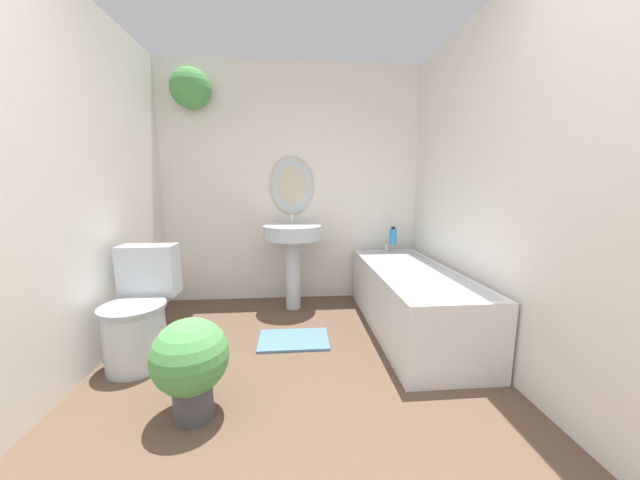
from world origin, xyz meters
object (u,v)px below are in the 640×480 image
Objects in this scene: toilet at (140,314)px; pedestal_sink at (293,244)px; bathtub at (411,297)px; shampoo_bottle at (393,236)px; potted_plant at (191,361)px.

pedestal_sink is at bearing 40.33° from toilet.
bathtub is 0.78m from shampoo_bottle.
shampoo_bottle reaches higher than bathtub.
potted_plant is at bearing -148.14° from bathtub.
potted_plant is at bearing -133.98° from shampoo_bottle.
shampoo_bottle is (0.05, 0.67, 0.41)m from bathtub.
pedestal_sink is (1.04, 0.88, 0.32)m from toilet.
bathtub is 8.99× the size of shampoo_bottle.
toilet is 4.19× the size of shampoo_bottle.
pedestal_sink is 1.02m from shampoo_bottle.
pedestal_sink is 1.61m from potted_plant.
bathtub is 1.75m from potted_plant.
bathtub is at bearing 31.86° from potted_plant.
bathtub is (2.01, 0.32, -0.05)m from toilet.
shampoo_bottle is at bearing 25.62° from toilet.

